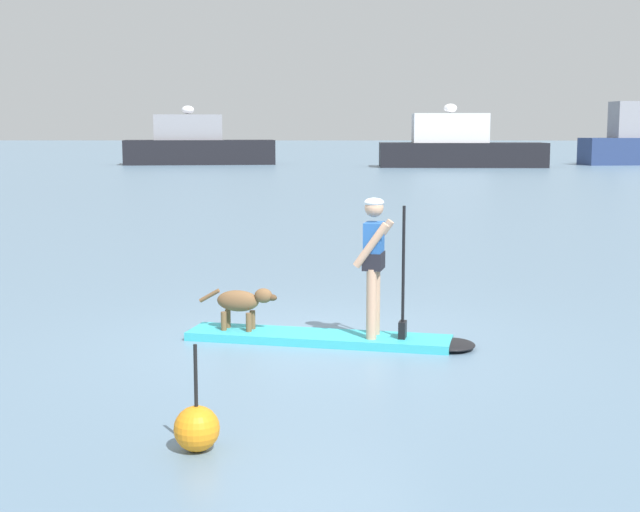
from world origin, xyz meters
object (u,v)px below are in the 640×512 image
object	(u,v)px
person_paddler	(375,257)
moored_boat_port	(197,146)
moored_boat_far_starboard	(458,147)
paddleboard	(337,339)
dog	(242,302)
marker_buoy	(197,428)

from	to	relation	value
person_paddler	moored_boat_port	size ratio (longest dim) A/B	0.15
person_paddler	moored_boat_far_starboard	distance (m)	51.75
paddleboard	person_paddler	xyz separation A→B (m)	(0.45, -0.09, 1.00)
dog	moored_boat_far_starboard	distance (m)	51.70
moored_boat_port	marker_buoy	world-z (taller)	moored_boat_port
person_paddler	moored_boat_far_starboard	bearing A→B (deg)	81.54
moored_boat_port	dog	bearing A→B (deg)	-80.43
paddleboard	moored_boat_port	size ratio (longest dim) A/B	0.31
paddleboard	dog	size ratio (longest dim) A/B	3.56
paddleboard	dog	bearing A→B (deg)	168.40
paddleboard	moored_boat_port	xyz separation A→B (m)	(-10.44, 55.30, 1.31)
paddleboard	moored_boat_far_starboard	bearing A→B (deg)	81.04
dog	moored_boat_far_starboard	size ratio (longest dim) A/B	0.09
moored_boat_port	moored_boat_far_starboard	xyz separation A→B (m)	(18.50, -4.20, -0.01)
moored_boat_port	moored_boat_far_starboard	size ratio (longest dim) A/B	1.00
person_paddler	marker_buoy	xyz separation A→B (m)	(-1.54, -3.58, -0.87)
dog	moored_boat_far_starboard	xyz separation A→B (m)	(9.22, 50.86, 0.91)
dog	moored_boat_far_starboard	world-z (taller)	moored_boat_far_starboard
paddleboard	moored_boat_far_starboard	world-z (taller)	moored_boat_far_starboard
paddleboard	person_paddler	bearing A→B (deg)	-11.60
person_paddler	moored_boat_port	distance (m)	56.45
moored_boat_far_starboard	moored_boat_port	bearing A→B (deg)	167.22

